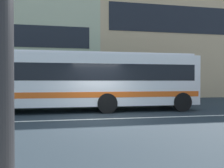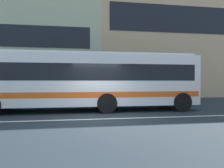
{
  "view_description": "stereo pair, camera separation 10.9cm",
  "coord_description": "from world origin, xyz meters",
  "views": [
    {
      "loc": [
        -0.9,
        -8.41,
        1.6
      ],
      "look_at": [
        0.98,
        3.07,
        1.44
      ],
      "focal_mm": 32.19,
      "sensor_mm": 36.0,
      "label": 1
    },
    {
      "loc": [
        -0.79,
        -8.43,
        1.6
      ],
      "look_at": [
        0.98,
        3.07,
        1.44
      ],
      "focal_mm": 32.19,
      "sensor_mm": 36.0,
      "label": 2
    }
  ],
  "objects": [
    {
      "name": "transit_bus",
      "position": [
        -0.22,
        2.62,
        1.71
      ],
      "size": [
        11.42,
        2.63,
        3.09
      ],
      "color": "white",
      "rests_on": "ground_plane"
    },
    {
      "name": "apartment_block_right",
      "position": [
        10.6,
        13.71,
        6.48
      ],
      "size": [
        19.23,
        8.38,
        12.97
      ],
      "color": "tan",
      "rests_on": "ground_plane"
    },
    {
      "name": "ground_plane",
      "position": [
        0.0,
        0.0,
        0.0
      ],
      "size": [
        160.0,
        160.0,
        0.0
      ],
      "primitive_type": "plane",
      "color": "#222B31"
    },
    {
      "name": "lane_centre_line",
      "position": [
        0.0,
        0.0,
        0.0
      ],
      "size": [
        60.0,
        0.16,
        0.01
      ],
      "primitive_type": "cube",
      "color": "silver",
      "rests_on": "ground_plane"
    },
    {
      "name": "hedge_row_far",
      "position": [
        -3.97,
        6.63,
        0.35
      ],
      "size": [
        15.51,
        1.1,
        0.71
      ],
      "primitive_type": "cube",
      "color": "#266423",
      "rests_on": "ground_plane"
    }
  ]
}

